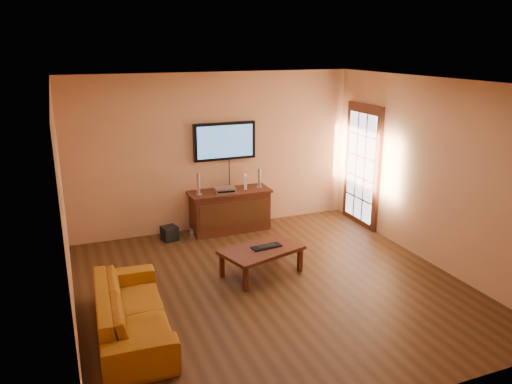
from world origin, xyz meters
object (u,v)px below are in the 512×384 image
speaker_right (259,179)px  coffee_table (261,251)px  bottle (191,235)px  av_receiver (225,190)px  speaker_left (198,185)px  game_console (246,182)px  television (225,141)px  keyboard (266,247)px  sofa (131,303)px  media_console (230,210)px  subwoofer (170,233)px

speaker_right → coffee_table: bearing=-111.2°
bottle → av_receiver: bearing=15.3°
av_receiver → speaker_left: bearing=-174.7°
coffee_table → game_console: size_ratio=5.14×
coffee_table → speaker_right: bearing=68.8°
coffee_table → speaker_right: speaker_right is taller
av_receiver → bottle: (-0.66, -0.18, -0.66)m
television → keyboard: 2.33m
speaker_left → bottle: bearing=-135.9°
coffee_table → sofa: size_ratio=0.65×
sofa → keyboard: (2.00, 0.86, 0.03)m
coffee_table → speaker_left: (-0.41, 1.78, 0.55)m
media_console → coffee_table: 1.82m
speaker_right → keyboard: bearing=-109.1°
speaker_left → subwoofer: 0.94m
av_receiver → keyboard: 1.79m
speaker_right → bottle: 1.55m
subwoofer → bottle: (0.33, -0.16, -0.02)m
television → speaker_left: bearing=-154.9°
keyboard → speaker_right: bearing=70.9°
av_receiver → game_console: game_console is taller
speaker_right → keyboard: 1.99m
speaker_left → game_console: bearing=4.9°
av_receiver → keyboard: (0.03, -1.76, -0.36)m
sofa → bottle: 2.78m
subwoofer → bottle: bearing=-38.6°
game_console → bottle: size_ratio=1.13×
game_console → keyboard: 1.94m
speaker_left → keyboard: bearing=-74.7°
television → coffee_table: bearing=-94.3°
media_console → keyboard: size_ratio=3.19×
speaker_left → subwoofer: (-0.53, -0.04, -0.77)m
coffee_table → av_receiver: (0.05, 1.76, 0.42)m
game_console → subwoofer: 1.58m
media_console → game_console: 0.57m
speaker_left → speaker_right: size_ratio=1.11×
sofa → game_console: (2.38, 2.71, 0.47)m
coffee_table → speaker_right: (0.71, 1.83, 0.53)m
game_console → subwoofer: size_ratio=1.01×
speaker_left → television: bearing=25.1°
media_console → keyboard: (-0.07, -1.81, 0.04)m
sofa → subwoofer: sofa is taller
subwoofer → television: bearing=2.8°
media_console → sofa: bearing=-127.8°
media_console → speaker_left: speaker_left is taller
sofa → coffee_table: bearing=-63.4°
television → game_console: size_ratio=4.51×
keyboard → media_console: bearing=87.6°
media_console → bottle: 0.84m
speaker_left → bottle: 0.84m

